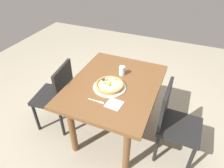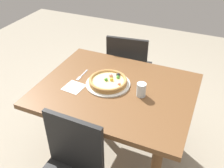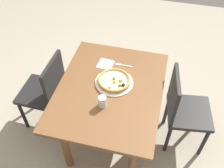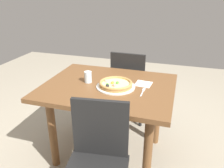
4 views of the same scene
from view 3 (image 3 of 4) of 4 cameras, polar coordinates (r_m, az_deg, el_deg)
The scene contains 9 objects.
ground_plane at distance 2.76m, azimuth -0.40°, elevation -11.24°, with size 6.00×6.00×0.00m, color #9E937F.
dining_table at distance 2.26m, azimuth -0.48°, elevation -2.93°, with size 1.13×0.90×0.73m.
chair_near at distance 2.44m, azimuth 15.73°, elevation -5.38°, with size 0.45×0.45×0.87m.
chair_far at distance 2.58m, azimuth -14.65°, elevation -1.39°, with size 0.41×0.41×0.87m.
plate at distance 2.21m, azimuth 0.48°, elevation 0.36°, with size 0.33×0.33×0.01m, color silver.
pizza at distance 2.19m, azimuth 0.52°, elevation 0.80°, with size 0.29×0.29×0.05m.
fork at distance 2.38m, azimuth 2.31°, elevation 4.30°, with size 0.02×0.17×0.00m.
drinking_glass at distance 2.01m, azimuth -2.20°, elevation -3.98°, with size 0.07×0.07×0.10m, color silver.
napkin at distance 2.39m, azimuth -1.48°, elevation 4.52°, with size 0.14×0.14×0.00m, color white.
Camera 3 is at (-1.41, -0.37, 2.34)m, focal length 40.49 mm.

